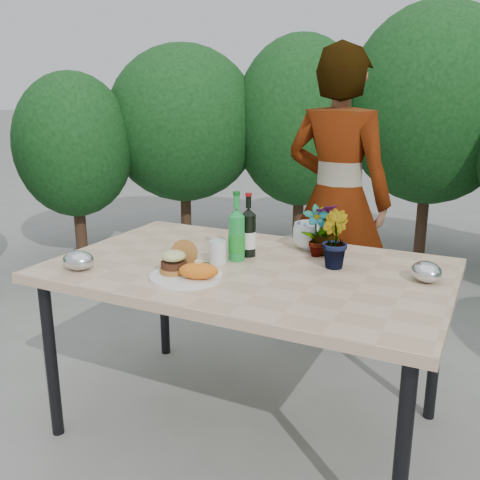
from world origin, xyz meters
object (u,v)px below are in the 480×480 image
at_px(patio_table, 248,279).
at_px(wine_bottle, 248,233).
at_px(dinner_plate, 186,276).
at_px(person, 337,200).

height_order(patio_table, wine_bottle, wine_bottle).
height_order(dinner_plate, wine_bottle, wine_bottle).
bearing_deg(dinner_plate, patio_table, 58.57).
relative_size(dinner_plate, person, 0.16).
relative_size(wine_bottle, person, 0.16).
xyz_separation_m(wine_bottle, person, (0.13, 0.90, -0.00)).
distance_m(dinner_plate, person, 1.29).
distance_m(patio_table, dinner_plate, 0.29).
xyz_separation_m(patio_table, dinner_plate, (-0.15, -0.24, 0.06)).
bearing_deg(dinner_plate, wine_bottle, 76.78).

